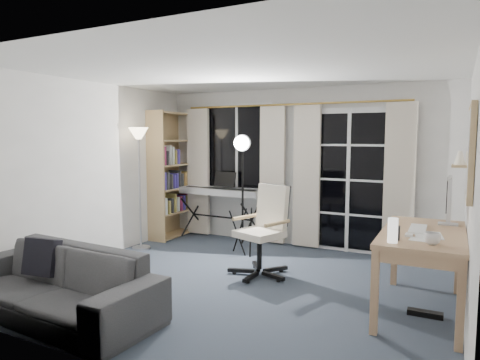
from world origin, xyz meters
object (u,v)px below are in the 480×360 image
desk (423,242)px  torchiere_lamp (139,152)px  studio_light (242,157)px  office_chair (267,222)px  monitor (449,196)px  bookshelf (171,178)px  sofa (53,272)px  mug (432,237)px  keyboard_piano (221,192)px

desk → torchiere_lamp: bearing=170.6°
studio_light → office_chair: bearing=-62.6°
office_chair → monitor: size_ratio=1.94×
bookshelf → monitor: bearing=-14.9°
studio_light → sofa: bearing=-124.1°
bookshelf → mug: bearing=-26.8°
bookshelf → monitor: size_ratio=3.70×
torchiere_lamp → monitor: bearing=-2.1°
office_chair → sofa: office_chair is taller
bookshelf → keyboard_piano: (0.92, 0.09, -0.21)m
monitor → sofa: (-3.24, -2.10, -0.66)m
bookshelf → office_chair: bearing=-27.2°
desk → mug: (0.10, -0.50, 0.16)m
bookshelf → mug: 4.57m
studio_light → office_chair: studio_light is taller
desk → sofa: bearing=-152.1°
keyboard_piano → studio_light: size_ratio=0.83×
torchiere_lamp → studio_light: 1.56m
keyboard_piano → monitor: size_ratio=2.56×
mug → monitor: bearing=84.2°
keyboard_piano → office_chair: keyboard_piano is taller
torchiere_lamp → office_chair: size_ratio=1.66×
bookshelf → desk: size_ratio=1.42×
desk → sofa: size_ratio=0.68×
keyboard_piano → mug: (3.18, -2.09, 0.06)m
torchiere_lamp → office_chair: bearing=-5.5°
bookshelf → mug: (4.11, -2.00, -0.14)m
bookshelf → keyboard_piano: bookshelf is taller
studio_light → desk: studio_light is taller
keyboard_piano → office_chair: bearing=-40.1°
bookshelf → studio_light: size_ratio=1.20×
torchiere_lamp → desk: (3.91, -0.60, -0.77)m
bookshelf → torchiere_lamp: 1.02m
mug → office_chair: bearing=154.4°
torchiere_lamp → sofa: torchiere_lamp is taller
torchiere_lamp → sofa: (0.86, -2.25, -1.03)m
keyboard_piano → sofa: bearing=-87.0°
office_chair → mug: 2.09m
office_chair → desk: office_chair is taller
studio_light → office_chair: 1.12m
mug → sofa: mug is taller
mug → torchiere_lamp: bearing=164.6°
sofa → desk: bearing=31.5°
office_chair → desk: size_ratio=0.74×
torchiere_lamp → mug: size_ratio=14.11×
sofa → torchiere_lamp: bearing=113.9°
torchiere_lamp → monitor: torchiere_lamp is taller
torchiere_lamp → office_chair: (2.13, -0.20, -0.81)m
sofa → keyboard_piano: bearing=93.6°
bookshelf → monitor: (4.20, -1.05, 0.09)m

